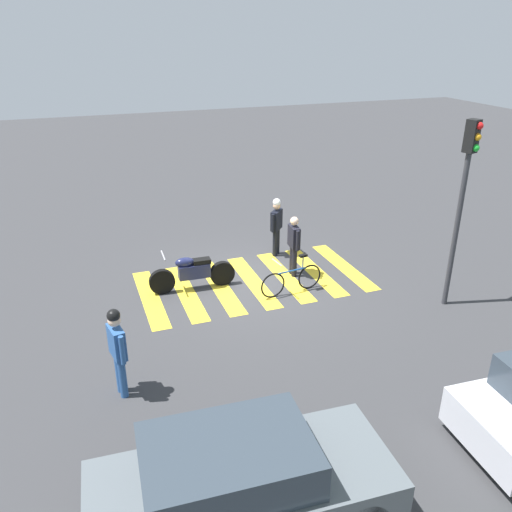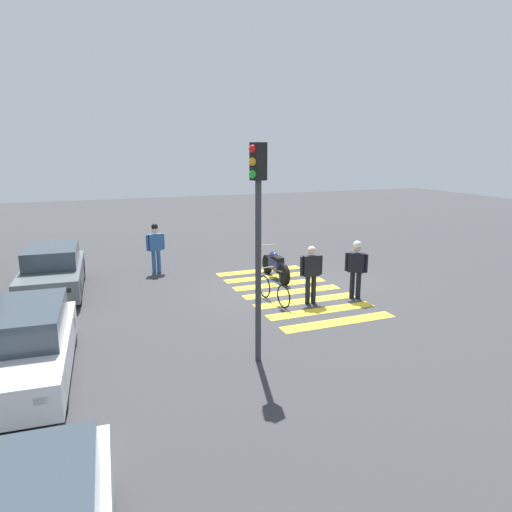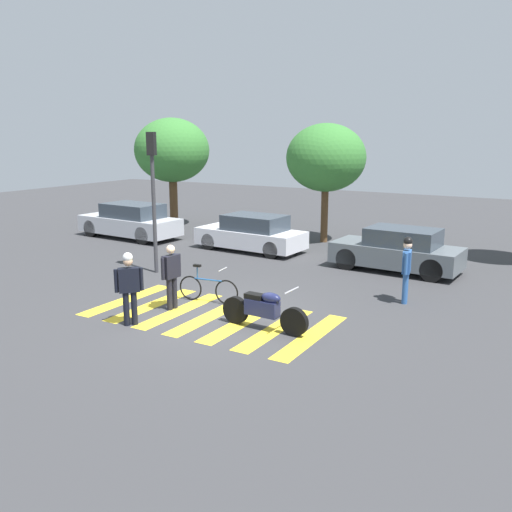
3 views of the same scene
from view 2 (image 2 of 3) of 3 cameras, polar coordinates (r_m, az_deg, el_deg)
The scene contains 10 objects.
ground_plane at distance 14.18m, azimuth 4.50°, elevation -4.45°, with size 60.00×60.00×0.00m, color #38383A.
police_motorcycle at distance 15.48m, azimuth 2.43°, elevation -1.15°, with size 2.20×0.62×1.04m.
leaning_bicycle at distance 13.10m, azimuth 2.22°, elevation -4.22°, with size 1.71×0.46×0.99m.
officer_on_foot at distance 12.95m, azimuth 6.82°, elevation -1.88°, with size 0.24×0.66×1.65m.
officer_by_motorcycle at distance 13.58m, azimuth 12.28°, elevation -1.19°, with size 0.47×0.50×1.72m.
pedestrian_bystander at distance 16.44m, azimuth -12.31°, elevation 1.38°, with size 0.29×0.66×1.76m.
crosswalk_stripes at distance 14.18m, azimuth 4.50°, elevation -4.44°, with size 5.85×3.14×0.01m.
car_white_van at distance 9.86m, azimuth -26.87°, elevation -9.89°, with size 4.21×1.92×1.37m.
car_grey_coupe at distance 15.21m, azimuth -23.81°, elevation -1.71°, with size 4.13×1.89×1.41m.
traffic_light_pole at distance 8.90m, azimuth 0.21°, elevation 4.50°, with size 0.30×0.36×4.38m.
Camera 2 is at (-12.14, 5.96, 4.26)m, focal length 32.37 mm.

